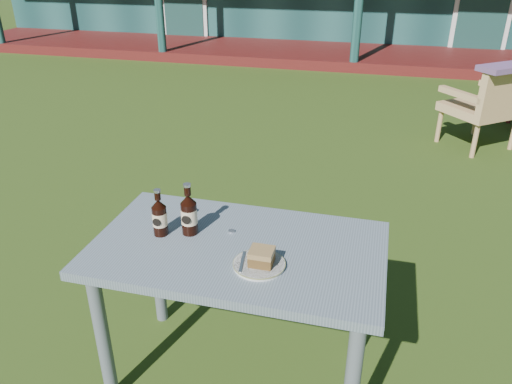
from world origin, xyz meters
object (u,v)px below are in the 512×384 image
(cake_slice, at_px, (262,257))
(cola_bottle_far, at_px, (160,217))
(cafe_table, at_px, (238,266))
(plate, at_px, (259,264))
(armchair_left, at_px, (488,103))
(cola_bottle_near, at_px, (189,214))

(cake_slice, relative_size, cola_bottle_far, 0.44)
(cake_slice, distance_m, cola_bottle_far, 0.49)
(cafe_table, distance_m, plate, 0.20)
(cake_slice, relative_size, armchair_left, 0.11)
(cafe_table, relative_size, cake_slice, 13.04)
(cake_slice, bearing_deg, armchair_left, 68.91)
(cafe_table, bearing_deg, cake_slice, -42.41)
(cake_slice, relative_size, cola_bottle_near, 0.40)
(cafe_table, relative_size, armchair_left, 1.46)
(plate, distance_m, armchair_left, 3.79)
(plate, bearing_deg, cola_bottle_far, 165.06)
(plate, relative_size, cola_bottle_far, 0.97)
(plate, xyz_separation_m, cola_bottle_far, (-0.46, 0.12, 0.08))
(cafe_table, height_order, cake_slice, cake_slice)
(cola_bottle_near, bearing_deg, cola_bottle_far, -160.87)
(cafe_table, xyz_separation_m, cola_bottle_far, (-0.34, 0.00, 0.19))
(cola_bottle_far, xyz_separation_m, armchair_left, (1.83, 3.40, -0.35))
(cafe_table, distance_m, armchair_left, 3.72)
(cafe_table, bearing_deg, cola_bottle_far, 179.51)
(cake_slice, bearing_deg, cafe_table, 137.59)
(plate, relative_size, cake_slice, 2.22)
(cola_bottle_far, distance_m, armchair_left, 3.88)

